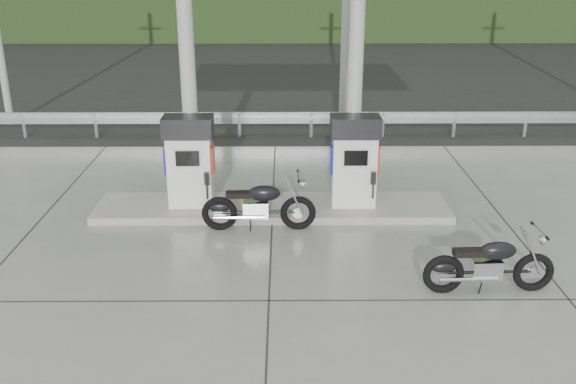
{
  "coord_description": "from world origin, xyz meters",
  "views": [
    {
      "loc": [
        0.22,
        -9.37,
        4.94
      ],
      "look_at": [
        0.3,
        1.0,
        1.0
      ],
      "focal_mm": 40.0,
      "sensor_mm": 36.0,
      "label": 1
    }
  ],
  "objects_px": {
    "motorcycle_left": "(259,206)",
    "motorcycle_right": "(490,265)",
    "gas_pump_left": "(190,162)",
    "gas_pump_right": "(354,161)"
  },
  "relations": [
    {
      "from": "motorcycle_left",
      "to": "motorcycle_right",
      "type": "height_order",
      "value": "motorcycle_left"
    },
    {
      "from": "gas_pump_left",
      "to": "gas_pump_right",
      "type": "bearing_deg",
      "value": 0.0
    },
    {
      "from": "gas_pump_left",
      "to": "motorcycle_right",
      "type": "height_order",
      "value": "gas_pump_left"
    },
    {
      "from": "motorcycle_left",
      "to": "gas_pump_left",
      "type": "bearing_deg",
      "value": 146.7
    },
    {
      "from": "gas_pump_left",
      "to": "motorcycle_right",
      "type": "distance_m",
      "value": 5.93
    },
    {
      "from": "motorcycle_right",
      "to": "gas_pump_left",
      "type": "bearing_deg",
      "value": 144.63
    },
    {
      "from": "gas_pump_right",
      "to": "motorcycle_left",
      "type": "height_order",
      "value": "gas_pump_right"
    },
    {
      "from": "gas_pump_left",
      "to": "motorcycle_right",
      "type": "bearing_deg",
      "value": -33.21
    },
    {
      "from": "gas_pump_right",
      "to": "motorcycle_right",
      "type": "distance_m",
      "value": 3.72
    },
    {
      "from": "gas_pump_left",
      "to": "gas_pump_right",
      "type": "height_order",
      "value": "same"
    }
  ]
}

